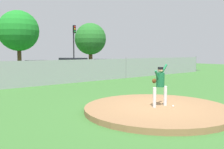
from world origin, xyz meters
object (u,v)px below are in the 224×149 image
object	(u,v)px
traffic_cone_orange	(100,73)
traffic_light_far	(74,41)
parked_car_white	(73,67)
parked_car_navy	(40,70)
pitcher_youth	(160,82)
baseball	(173,106)
parked_car_champagne	(107,67)

from	to	relation	value
traffic_cone_orange	traffic_light_far	world-z (taller)	traffic_light_far
parked_car_white	parked_car_navy	world-z (taller)	parked_car_white
pitcher_youth	baseball	distance (m)	1.05
traffic_cone_orange	baseball	bearing A→B (deg)	-116.09
parked_car_navy	pitcher_youth	bearing A→B (deg)	-95.89
baseball	parked_car_white	bearing A→B (deg)	73.28
pitcher_youth	parked_car_champagne	distance (m)	17.07
parked_car_white	parked_car_champagne	bearing A→B (deg)	-2.86
parked_car_white	traffic_cone_orange	world-z (taller)	parked_car_white
parked_car_champagne	traffic_cone_orange	size ratio (longest dim) A/B	7.78
traffic_cone_orange	parked_car_navy	bearing A→B (deg)	163.76
baseball	parked_car_navy	distance (m)	15.30
parked_car_navy	traffic_light_far	size ratio (longest dim) A/B	0.84
pitcher_youth	traffic_light_far	size ratio (longest dim) A/B	0.31
baseball	parked_car_navy	world-z (taller)	parked_car_navy
parked_car_white	parked_car_champagne	xyz separation A→B (m)	(4.07, -0.20, -0.08)
parked_car_champagne	traffic_cone_orange	distance (m)	2.37
parked_car_white	traffic_light_far	xyz separation A→B (m)	(2.50, 3.90, 2.82)
baseball	parked_car_navy	bearing A→B (deg)	85.50
baseball	parked_car_champagne	world-z (taller)	parked_car_champagne
parked_car_white	traffic_cone_orange	bearing A→B (deg)	-34.62
parked_car_white	traffic_cone_orange	xyz separation A→B (m)	(2.14, -1.48, -0.59)
parked_car_white	traffic_light_far	bearing A→B (deg)	57.35
pitcher_youth	parked_car_champagne	world-z (taller)	pitcher_youth
pitcher_youth	parked_car_white	distance (m)	15.52
pitcher_youth	baseball	xyz separation A→B (m)	(0.33, -0.39, -0.92)
baseball	parked_car_champagne	distance (m)	17.24
parked_car_champagne	traffic_light_far	xyz separation A→B (m)	(-1.57, 4.11, 2.90)
traffic_cone_orange	pitcher_youth	bearing A→B (deg)	-117.88
parked_car_champagne	traffic_light_far	bearing A→B (deg)	110.89
parked_car_navy	traffic_cone_orange	xyz separation A→B (m)	(5.48, -1.60, -0.52)
traffic_light_far	parked_car_navy	bearing A→B (deg)	-147.07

